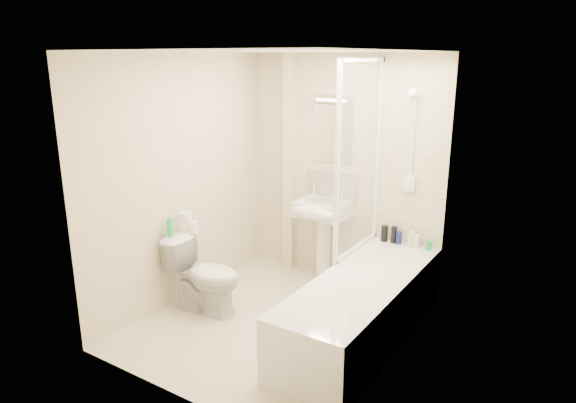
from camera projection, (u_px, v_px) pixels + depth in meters
The scene contains 26 objects.
floor at pixel (277, 323), 4.71m from camera, with size 2.50×2.50×0.00m, color beige.
wall_back at pixel (342, 171), 5.39m from camera, with size 2.20×0.02×2.40m, color beige.
wall_left at pixel (182, 181), 4.95m from camera, with size 0.02×2.50×2.40m, color beige.
wall_right at pixel (399, 218), 3.81m from camera, with size 0.02×2.50×2.40m, color beige.
ceiling at pixel (275, 51), 4.05m from camera, with size 2.20×2.50×0.02m, color white.
tile_back at pixel (412, 157), 4.93m from camera, with size 0.70×0.01×1.75m, color beige.
tile_right at pixel (408, 183), 3.91m from camera, with size 0.01×2.10×1.75m, color beige.
pipe_boxing at pixel (290, 165), 5.66m from camera, with size 0.12×0.12×2.40m, color beige.
splashback at pixel (332, 185), 5.49m from camera, with size 0.60×0.01×0.30m, color beige.
mirror at pixel (333, 134), 5.34m from camera, with size 0.46×0.01×0.60m, color white.
strip_light at pixel (333, 98), 5.22m from camera, with size 0.42×0.07×0.07m, color silver.
bathtub at pixel (362, 307), 4.40m from camera, with size 0.70×2.10×0.55m.
shower_screen at pixel (360, 158), 4.75m from camera, with size 0.04×0.92×1.80m.
shower_fixture at pixel (411, 145), 4.86m from camera, with size 0.10×0.16×0.99m.
pedestal_sink at pixel (321, 218), 5.39m from camera, with size 0.53×0.49×1.02m.
bottle_black_a at pixel (384, 233), 5.19m from camera, with size 0.07×0.07×0.16m, color black.
bottle_white_a at pixel (384, 234), 5.20m from camera, with size 0.06×0.06×0.14m, color silver.
bottle_black_b at pixel (394, 235), 5.14m from camera, with size 0.06×0.06×0.18m, color black.
bottle_blue at pixel (399, 238), 5.12m from camera, with size 0.05×0.05×0.13m, color navy.
bottle_cream at pixel (411, 239), 5.04m from camera, with size 0.06×0.06×0.16m, color beige.
bottle_white_b at pixel (416, 241), 5.02m from camera, with size 0.06×0.06×0.14m, color white.
bottle_green at pixel (428, 245), 4.96m from camera, with size 0.06×0.06×0.09m, color green.
toilet at pixel (205, 275), 4.86m from camera, with size 0.75×0.48×0.73m, color white.
toilet_roll_lower at pixel (192, 227), 4.93m from camera, with size 0.11×0.11×0.11m, color white.
toilet_roll_upper at pixel (186, 217), 4.91m from camera, with size 0.12×0.12×0.09m, color white.
green_bottle at pixel (170, 228), 4.79m from camera, with size 0.06×0.06×0.18m, color green.
Camera 1 is at (2.37, -3.49, 2.36)m, focal length 32.00 mm.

